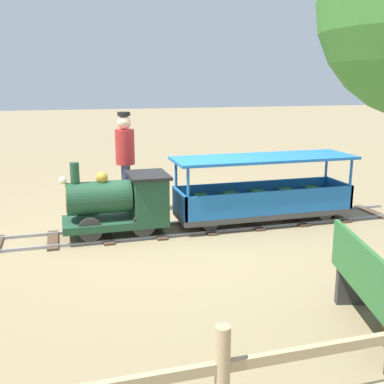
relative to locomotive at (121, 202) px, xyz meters
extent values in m
plane|color=#8C7A56|center=(0.00, -0.92, -0.48)|extent=(60.00, 60.00, 0.00)
cube|color=gray|center=(-0.26, -1.20, -0.46)|extent=(0.03, 6.40, 0.04)
cube|color=gray|center=(0.26, -1.20, -0.46)|extent=(0.03, 6.40, 0.04)
cube|color=#4C3828|center=(0.00, -4.05, -0.47)|extent=(0.76, 0.14, 0.03)
cube|color=#4C3828|center=(0.00, -3.34, -0.47)|extent=(0.76, 0.14, 0.03)
cube|color=#4C3828|center=(0.00, -2.62, -0.47)|extent=(0.76, 0.14, 0.03)
cube|color=#4C3828|center=(0.00, -1.91, -0.47)|extent=(0.76, 0.14, 0.03)
cube|color=#4C3828|center=(0.00, -1.20, -0.47)|extent=(0.76, 0.14, 0.03)
cube|color=#4C3828|center=(0.00, -0.49, -0.47)|extent=(0.76, 0.14, 0.03)
cube|color=#4C3828|center=(0.00, 0.22, -0.47)|extent=(0.76, 0.14, 0.03)
cube|color=#4C3828|center=(0.00, 0.93, -0.47)|extent=(0.76, 0.14, 0.03)
cube|color=#1E472D|center=(0.00, 0.10, -0.27)|extent=(0.64, 1.40, 0.10)
cylinder|color=#1E472D|center=(0.00, 0.30, 0.08)|extent=(0.44, 0.85, 0.44)
cylinder|color=#B7932D|center=(0.00, 0.72, 0.08)|extent=(0.37, 0.02, 0.37)
cylinder|color=#1E472D|center=(0.00, 0.60, 0.43)|extent=(0.12, 0.12, 0.27)
sphere|color=#B7932D|center=(0.00, 0.25, 0.35)|extent=(0.16, 0.16, 0.16)
cube|color=#1E472D|center=(0.00, -0.38, 0.05)|extent=(0.64, 0.45, 0.55)
cube|color=black|center=(0.00, -0.38, 0.35)|extent=(0.72, 0.53, 0.04)
sphere|color=#F2EAB2|center=(0.00, 0.75, 0.34)|extent=(0.10, 0.10, 0.10)
cylinder|color=#2D2D2D|center=(-0.26, 0.45, -0.28)|extent=(0.05, 0.32, 0.32)
cylinder|color=#2D2D2D|center=(0.26, 0.45, -0.28)|extent=(0.05, 0.32, 0.32)
cylinder|color=#2D2D2D|center=(-0.26, -0.25, -0.28)|extent=(0.05, 0.32, 0.32)
cylinder|color=#2D2D2D|center=(0.26, -0.25, -0.28)|extent=(0.05, 0.32, 0.32)
cube|color=#3F3F3F|center=(0.00, -2.10, -0.30)|extent=(0.72, 2.60, 0.08)
cube|color=blue|center=(-0.34, -2.10, -0.09)|extent=(0.04, 2.60, 0.35)
cube|color=blue|center=(0.34, -2.10, -0.09)|extent=(0.04, 2.60, 0.35)
cube|color=blue|center=(0.00, -0.82, -0.09)|extent=(0.72, 0.04, 0.35)
cube|color=blue|center=(0.00, -3.38, -0.09)|extent=(0.72, 0.04, 0.35)
cylinder|color=blue|center=(-0.33, -0.85, 0.11)|extent=(0.04, 0.04, 0.75)
cylinder|color=blue|center=(0.33, -0.85, 0.11)|extent=(0.04, 0.04, 0.75)
cylinder|color=blue|center=(-0.33, -3.35, 0.11)|extent=(0.04, 0.04, 0.75)
cylinder|color=blue|center=(0.33, -3.35, 0.11)|extent=(0.04, 0.04, 0.75)
cube|color=blue|center=(0.00, -2.10, 0.51)|extent=(0.82, 2.70, 0.04)
cube|color=#2D6B33|center=(0.00, -3.02, -0.14)|extent=(0.56, 0.20, 0.24)
cube|color=#2D6B33|center=(0.00, -2.56, -0.14)|extent=(0.56, 0.20, 0.24)
cube|color=#2D6B33|center=(0.00, -2.10, -0.14)|extent=(0.56, 0.20, 0.24)
cube|color=#2D6B33|center=(0.00, -1.64, -0.14)|extent=(0.56, 0.20, 0.24)
cube|color=#2D6B33|center=(0.00, -1.18, -0.14)|extent=(0.56, 0.20, 0.24)
cylinder|color=#262626|center=(-0.26, -1.19, -0.32)|extent=(0.04, 0.24, 0.24)
cylinder|color=#262626|center=(0.26, -1.19, -0.32)|extent=(0.04, 0.24, 0.24)
cylinder|color=#262626|center=(-0.26, -3.01, -0.32)|extent=(0.04, 0.24, 0.24)
cylinder|color=#262626|center=(0.26, -3.01, -0.32)|extent=(0.04, 0.24, 0.24)
cylinder|color=#282D47|center=(1.01, -0.22, -0.08)|extent=(0.12, 0.12, 0.80)
cylinder|color=#282D47|center=(1.19, -0.22, -0.08)|extent=(0.12, 0.12, 0.80)
cylinder|color=#B22828|center=(1.10, -0.22, 0.59)|extent=(0.30, 0.30, 0.55)
sphere|color=beige|center=(1.10, -0.22, 0.98)|extent=(0.22, 0.22, 0.22)
cylinder|color=black|center=(1.10, -0.22, 1.11)|extent=(0.20, 0.20, 0.06)
cube|color=#2D6B33|center=(-3.18, -1.70, -0.06)|extent=(1.36, 0.72, 0.06)
cube|color=#2D6B33|center=(-3.13, -1.53, 0.14)|extent=(1.27, 0.38, 0.40)
cube|color=#333333|center=(-2.63, -1.85, -0.27)|extent=(0.16, 0.33, 0.42)
camera|label=1|loc=(-6.12, 0.75, 1.60)|focal=43.19mm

